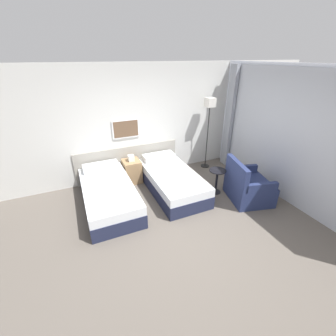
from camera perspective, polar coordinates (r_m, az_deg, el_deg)
ground_plane at (r=4.28m, az=2.81°, el=-14.55°), size 16.00×16.00×0.00m
wall_headboard at (r=5.55m, az=-7.77°, el=10.65°), size 10.00×0.10×2.70m
wall_window at (r=5.12m, az=29.51°, el=6.45°), size 0.21×4.76×2.70m
bed_near_door at (r=4.84m, az=-14.85°, el=-6.42°), size 0.98×2.03×0.60m
bed_near_window at (r=5.17m, az=0.78°, el=-3.12°), size 0.98×2.03×0.60m
nightstand at (r=5.56m, az=-9.12°, el=-0.69°), size 0.40×0.43×0.70m
floor_lamp at (r=5.95m, az=10.49°, el=14.09°), size 0.24×0.24×1.88m
side_table at (r=5.12m, az=12.32°, el=-2.32°), size 0.37×0.37×0.57m
armchair at (r=5.12m, az=19.58°, el=-4.66°), size 0.99×1.05×0.91m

